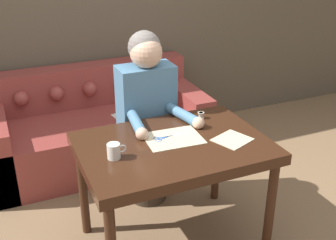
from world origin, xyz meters
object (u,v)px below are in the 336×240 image
at_px(scissors, 165,138).
at_px(dining_table, 173,155).
at_px(person, 147,119).
at_px(couch, 97,129).
at_px(mug, 114,151).
at_px(thread_spool, 201,115).

bearing_deg(scissors, dining_table, -74.29).
bearing_deg(dining_table, scissors, 105.71).
xyz_separation_m(dining_table, scissors, (-0.02, 0.08, 0.09)).
bearing_deg(person, couch, 104.01).
xyz_separation_m(dining_table, mug, (-0.38, -0.03, 0.13)).
bearing_deg(scissors, mug, -162.24).
height_order(dining_table, couch, couch).
distance_m(couch, scissors, 1.34).
relative_size(couch, scissors, 8.25).
relative_size(scissors, mug, 2.03).
relative_size(dining_table, couch, 0.61).
bearing_deg(person, mug, -125.81).
height_order(dining_table, thread_spool, thread_spool).
distance_m(couch, mug, 1.47).
relative_size(scissors, thread_spool, 5.09).
bearing_deg(mug, couch, 80.84).
xyz_separation_m(couch, scissors, (0.14, -1.25, 0.47)).
distance_m(person, mug, 0.72).
xyz_separation_m(dining_table, thread_spool, (0.32, 0.25, 0.11)).
bearing_deg(thread_spool, person, 135.01).
bearing_deg(mug, dining_table, 5.13).
height_order(dining_table, scissors, scissors).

